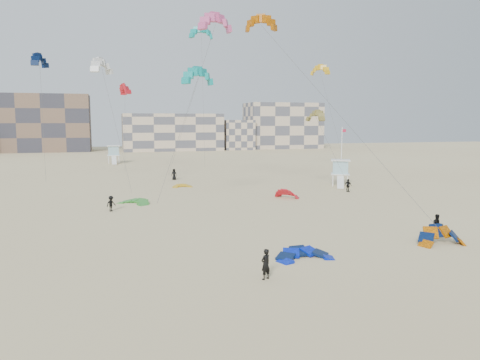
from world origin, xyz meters
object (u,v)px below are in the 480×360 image
object	(u,v)px
kite_ground_blue	(304,259)
kitesurfer_main	(266,264)
kite_ground_orange	(441,245)
lifeguard_tower_near	(340,173)

from	to	relation	value
kite_ground_blue	kitesurfer_main	xyz separation A→B (m)	(-3.97, -3.36, 0.94)
kite_ground_orange	lifeguard_tower_near	distance (m)	33.48
kite_ground_blue	lifeguard_tower_near	distance (m)	38.53
kite_ground_orange	kite_ground_blue	bearing A→B (deg)	-174.86
lifeguard_tower_near	kitesurfer_main	bearing A→B (deg)	-97.24
kitesurfer_main	lifeguard_tower_near	size ratio (longest dim) A/B	0.32
kite_ground_orange	kitesurfer_main	size ratio (longest dim) A/B	1.95
kite_ground_orange	lifeguard_tower_near	xyz separation A→B (m)	(8.26, 32.39, 1.93)
kite_ground_blue	kitesurfer_main	bearing A→B (deg)	-142.42
kite_ground_orange	lifeguard_tower_near	world-z (taller)	lifeguard_tower_near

